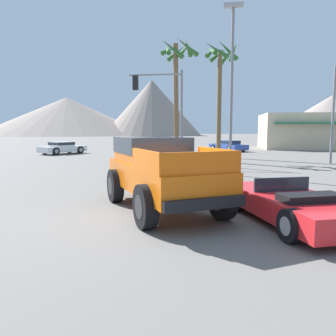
{
  "coord_description": "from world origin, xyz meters",
  "views": [
    {
      "loc": [
        1.29,
        -8.21,
        2.19
      ],
      "look_at": [
        -0.13,
        1.49,
        1.04
      ],
      "focal_mm": 35.0,
      "sensor_mm": 36.0,
      "label": 1
    }
  ],
  "objects_px": {
    "orange_pickup_truck": "(159,168)",
    "parked_car_white": "(62,148)",
    "red_convertible_car": "(292,205)",
    "palm_tree_short": "(177,71)",
    "parked_car_blue": "(228,146)",
    "traffic_light_main": "(162,99)",
    "street_lamp_post": "(232,74)",
    "palm_tree_tall": "(221,73)"
  },
  "relations": [
    {
      "from": "orange_pickup_truck",
      "to": "parked_car_white",
      "type": "height_order",
      "value": "orange_pickup_truck"
    },
    {
      "from": "red_convertible_car",
      "to": "palm_tree_short",
      "type": "relative_size",
      "value": 0.51
    },
    {
      "from": "parked_car_blue",
      "to": "traffic_light_main",
      "type": "bearing_deg",
      "value": -144.8
    },
    {
      "from": "palm_tree_short",
      "to": "red_convertible_car",
      "type": "bearing_deg",
      "value": -74.4
    },
    {
      "from": "palm_tree_short",
      "to": "parked_car_white",
      "type": "bearing_deg",
      "value": 164.15
    },
    {
      "from": "orange_pickup_truck",
      "to": "street_lamp_post",
      "type": "xyz_separation_m",
      "value": [
        2.26,
        7.12,
        3.65
      ]
    },
    {
      "from": "palm_tree_short",
      "to": "parked_car_blue",
      "type": "bearing_deg",
      "value": 66.01
    },
    {
      "from": "palm_tree_tall",
      "to": "palm_tree_short",
      "type": "bearing_deg",
      "value": -158.22
    },
    {
      "from": "parked_car_white",
      "to": "palm_tree_tall",
      "type": "relative_size",
      "value": 0.52
    },
    {
      "from": "orange_pickup_truck",
      "to": "palm_tree_short",
      "type": "height_order",
      "value": "palm_tree_short"
    },
    {
      "from": "parked_car_white",
      "to": "palm_tree_short",
      "type": "xyz_separation_m",
      "value": [
        10.81,
        -3.07,
        5.94
      ]
    },
    {
      "from": "palm_tree_short",
      "to": "street_lamp_post",
      "type": "bearing_deg",
      "value": -67.54
    },
    {
      "from": "parked_car_blue",
      "to": "traffic_light_main",
      "type": "xyz_separation_m",
      "value": [
        -4.79,
        -13.04,
        3.57
      ]
    },
    {
      "from": "orange_pickup_truck",
      "to": "parked_car_blue",
      "type": "relative_size",
      "value": 1.12
    },
    {
      "from": "traffic_light_main",
      "to": "palm_tree_short",
      "type": "relative_size",
      "value": 0.68
    },
    {
      "from": "traffic_light_main",
      "to": "red_convertible_car",
      "type": "bearing_deg",
      "value": 111.73
    },
    {
      "from": "street_lamp_post",
      "to": "parked_car_white",
      "type": "bearing_deg",
      "value": 140.67
    },
    {
      "from": "parked_car_blue",
      "to": "traffic_light_main",
      "type": "relative_size",
      "value": 0.78
    },
    {
      "from": "parked_car_blue",
      "to": "palm_tree_tall",
      "type": "height_order",
      "value": "palm_tree_tall"
    },
    {
      "from": "red_convertible_car",
      "to": "palm_tree_short",
      "type": "xyz_separation_m",
      "value": [
        -4.73,
        16.93,
        6.08
      ]
    },
    {
      "from": "orange_pickup_truck",
      "to": "palm_tree_short",
      "type": "xyz_separation_m",
      "value": [
        -1.36,
        15.88,
        5.38
      ]
    },
    {
      "from": "orange_pickup_truck",
      "to": "palm_tree_tall",
      "type": "bearing_deg",
      "value": 53.44
    },
    {
      "from": "parked_car_white",
      "to": "street_lamp_post",
      "type": "relative_size",
      "value": 0.56
    },
    {
      "from": "palm_tree_tall",
      "to": "palm_tree_short",
      "type": "relative_size",
      "value": 0.99
    },
    {
      "from": "orange_pickup_truck",
      "to": "palm_tree_short",
      "type": "distance_m",
      "value": 16.82
    },
    {
      "from": "street_lamp_post",
      "to": "red_convertible_car",
      "type": "bearing_deg",
      "value": -82.28
    },
    {
      "from": "parked_car_blue",
      "to": "street_lamp_post",
      "type": "xyz_separation_m",
      "value": [
        -0.58,
        -18.2,
        4.21
      ]
    },
    {
      "from": "red_convertible_car",
      "to": "parked_car_blue",
      "type": "distance_m",
      "value": 26.38
    },
    {
      "from": "orange_pickup_truck",
      "to": "palm_tree_tall",
      "type": "xyz_separation_m",
      "value": [
        1.86,
        17.16,
        5.35
      ]
    },
    {
      "from": "red_convertible_car",
      "to": "palm_tree_short",
      "type": "bearing_deg",
      "value": 85.67
    },
    {
      "from": "traffic_light_main",
      "to": "street_lamp_post",
      "type": "bearing_deg",
      "value": 129.2
    },
    {
      "from": "palm_tree_tall",
      "to": "palm_tree_short",
      "type": "distance_m",
      "value": 3.46
    },
    {
      "from": "street_lamp_post",
      "to": "palm_tree_tall",
      "type": "bearing_deg",
      "value": 92.3
    },
    {
      "from": "red_convertible_car",
      "to": "traffic_light_main",
      "type": "bearing_deg",
      "value": 91.8
    },
    {
      "from": "palm_tree_tall",
      "to": "parked_car_blue",
      "type": "bearing_deg",
      "value": 83.1
    },
    {
      "from": "parked_car_blue",
      "to": "traffic_light_main",
      "type": "distance_m",
      "value": 14.35
    },
    {
      "from": "traffic_light_main",
      "to": "palm_tree_tall",
      "type": "distance_m",
      "value": 6.62
    },
    {
      "from": "street_lamp_post",
      "to": "parked_car_blue",
      "type": "bearing_deg",
      "value": 88.16
    },
    {
      "from": "street_lamp_post",
      "to": "orange_pickup_truck",
      "type": "bearing_deg",
      "value": -107.63
    },
    {
      "from": "parked_car_blue",
      "to": "palm_tree_tall",
      "type": "distance_m",
      "value": 10.13
    },
    {
      "from": "orange_pickup_truck",
      "to": "red_convertible_car",
      "type": "bearing_deg",
      "value": -47.71
    },
    {
      "from": "parked_car_blue",
      "to": "palm_tree_short",
      "type": "distance_m",
      "value": 11.93
    }
  ]
}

